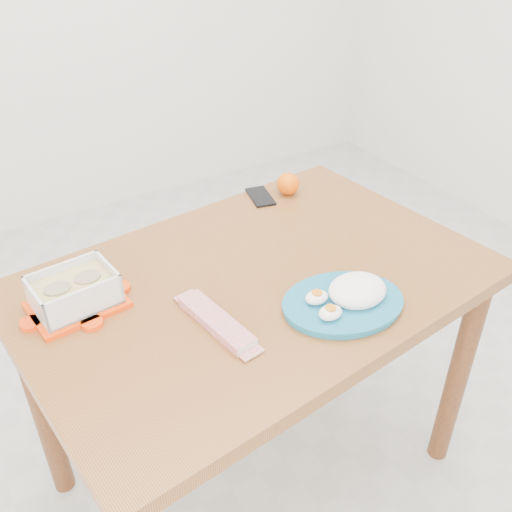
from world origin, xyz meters
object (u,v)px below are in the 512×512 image
smartphone (260,197)px  food_container (75,292)px  orange_fruit (288,184)px  dining_table (256,311)px  rice_plate (348,297)px

smartphone → food_container: bearing=-146.5°
orange_fruit → smartphone: 0.09m
dining_table → smartphone: (0.22, 0.34, 0.11)m
rice_plate → smartphone: (0.11, 0.54, -0.02)m
dining_table → orange_fruit: (0.31, 0.32, 0.14)m
dining_table → food_container: food_container is taller
orange_fruit → rice_plate: bearing=-110.2°
smartphone → rice_plate: bearing=-87.6°
food_container → orange_fruit: food_container is taller
food_container → rice_plate: 0.61m
rice_plate → smartphone: rice_plate is taller
food_container → orange_fruit: (0.72, 0.21, -0.01)m
dining_table → food_container: 0.45m
smartphone → orange_fruit: bearing=-1.8°
food_container → rice_plate: (0.52, -0.31, -0.02)m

